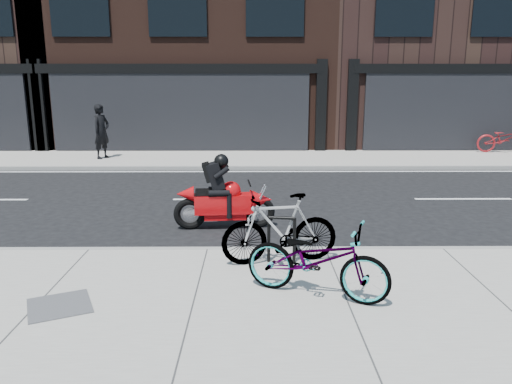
{
  "coord_description": "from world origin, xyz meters",
  "views": [
    {
      "loc": [
        0.77,
        -9.98,
        2.99
      ],
      "look_at": [
        0.83,
        -1.04,
        0.9
      ],
      "focal_mm": 35.0,
      "sensor_mm": 36.0,
      "label": 1
    }
  ],
  "objects_px": {
    "bike_rack": "(282,235)",
    "pedestrian": "(101,131)",
    "bicycle_far": "(505,139)",
    "motorcycle": "(229,198)",
    "bicycle_front": "(317,259)",
    "utility_grate": "(59,306)",
    "bicycle_rear": "(280,229)"
  },
  "relations": [
    {
      "from": "bike_rack",
      "to": "pedestrian",
      "type": "bearing_deg",
      "value": 119.52
    },
    {
      "from": "bicycle_far",
      "to": "pedestrian",
      "type": "bearing_deg",
      "value": 102.72
    },
    {
      "from": "motorcycle",
      "to": "bicycle_far",
      "type": "xyz_separation_m",
      "value": [
        10.05,
        9.17,
        0.04
      ]
    },
    {
      "from": "bike_rack",
      "to": "bicycle_far",
      "type": "height_order",
      "value": "bicycle_far"
    },
    {
      "from": "bicycle_front",
      "to": "pedestrian",
      "type": "distance_m",
      "value": 12.95
    },
    {
      "from": "bicycle_front",
      "to": "bicycle_far",
      "type": "distance_m",
      "value": 15.36
    },
    {
      "from": "bicycle_front",
      "to": "utility_grate",
      "type": "distance_m",
      "value": 3.36
    },
    {
      "from": "bicycle_rear",
      "to": "pedestrian",
      "type": "xyz_separation_m",
      "value": [
        -5.73,
        10.17,
        0.4
      ]
    },
    {
      "from": "bike_rack",
      "to": "bicycle_front",
      "type": "bearing_deg",
      "value": -72.12
    },
    {
      "from": "motorcycle",
      "to": "bicycle_far",
      "type": "distance_m",
      "value": 13.6
    },
    {
      "from": "bike_rack",
      "to": "motorcycle",
      "type": "bearing_deg",
      "value": 112.4
    },
    {
      "from": "bicycle_front",
      "to": "pedestrian",
      "type": "xyz_separation_m",
      "value": [
        -6.15,
        11.39,
        0.44
      ]
    },
    {
      "from": "bicycle_far",
      "to": "bicycle_rear",
      "type": "bearing_deg",
      "value": 149.22
    },
    {
      "from": "bike_rack",
      "to": "bicycle_far",
      "type": "relative_size",
      "value": 0.37
    },
    {
      "from": "bike_rack",
      "to": "utility_grate",
      "type": "bearing_deg",
      "value": -152.53
    },
    {
      "from": "motorcycle",
      "to": "pedestrian",
      "type": "height_order",
      "value": "pedestrian"
    },
    {
      "from": "pedestrian",
      "to": "bicycle_far",
      "type": "xyz_separation_m",
      "value": [
        14.88,
        1.25,
        -0.42
      ]
    },
    {
      "from": "bicycle_rear",
      "to": "utility_grate",
      "type": "distance_m",
      "value": 3.3
    },
    {
      "from": "utility_grate",
      "to": "pedestrian",
      "type": "bearing_deg",
      "value": 103.69
    },
    {
      "from": "motorcycle",
      "to": "bicycle_rear",
      "type": "bearing_deg",
      "value": -73.36
    },
    {
      "from": "bicycle_front",
      "to": "utility_grate",
      "type": "bearing_deg",
      "value": 118.24
    },
    {
      "from": "bike_rack",
      "to": "bicycle_front",
      "type": "relative_size",
      "value": 0.39
    },
    {
      "from": "pedestrian",
      "to": "bicycle_far",
      "type": "distance_m",
      "value": 14.94
    },
    {
      "from": "bicycle_rear",
      "to": "motorcycle",
      "type": "bearing_deg",
      "value": -168.85
    },
    {
      "from": "motorcycle",
      "to": "pedestrian",
      "type": "xyz_separation_m",
      "value": [
        -4.83,
        7.92,
        0.46
      ]
    },
    {
      "from": "pedestrian",
      "to": "bicycle_front",
      "type": "bearing_deg",
      "value": -125.49
    },
    {
      "from": "pedestrian",
      "to": "utility_grate",
      "type": "height_order",
      "value": "pedestrian"
    },
    {
      "from": "motorcycle",
      "to": "bike_rack",
      "type": "bearing_deg",
      "value": -72.77
    },
    {
      "from": "bicycle_front",
      "to": "motorcycle",
      "type": "height_order",
      "value": "motorcycle"
    },
    {
      "from": "bicycle_front",
      "to": "bike_rack",
      "type": "bearing_deg",
      "value": 41.06
    },
    {
      "from": "bike_rack",
      "to": "bicycle_front",
      "type": "distance_m",
      "value": 1.29
    },
    {
      "from": "bicycle_rear",
      "to": "motorcycle",
      "type": "xyz_separation_m",
      "value": [
        -0.9,
        2.24,
        -0.07
      ]
    }
  ]
}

